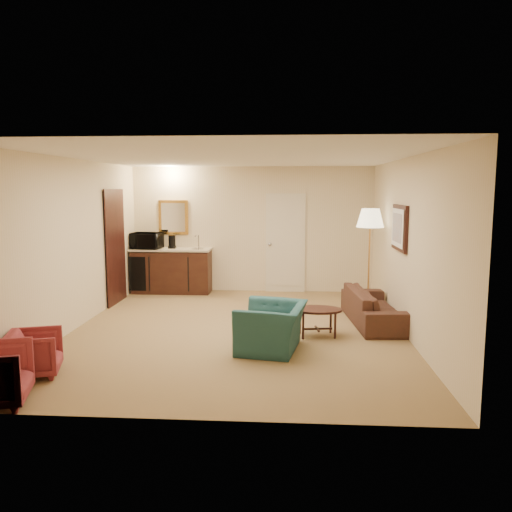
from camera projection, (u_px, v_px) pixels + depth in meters
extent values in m
plane|color=#96804C|center=(238.00, 330.00, 7.62)|extent=(6.00, 6.00, 0.00)
cube|color=beige|center=(252.00, 230.00, 10.41)|extent=(5.00, 0.02, 2.60)
cube|color=beige|center=(74.00, 245.00, 7.61)|extent=(0.02, 6.00, 2.60)
cube|color=beige|center=(407.00, 247.00, 7.28)|extent=(0.02, 6.00, 2.60)
cube|color=white|center=(237.00, 157.00, 7.27)|extent=(5.00, 6.00, 0.02)
cube|color=beige|center=(285.00, 243.00, 10.37)|extent=(0.82, 0.06, 2.05)
cube|color=black|center=(115.00, 248.00, 9.32)|extent=(0.06, 0.98, 2.10)
cube|color=gold|center=(173.00, 217.00, 10.46)|extent=(0.62, 0.04, 0.72)
cube|color=black|center=(399.00, 228.00, 7.65)|extent=(0.06, 0.90, 0.70)
cube|color=#341B10|center=(172.00, 270.00, 10.35)|extent=(1.64, 0.58, 0.92)
imported|color=black|center=(375.00, 301.00, 7.97)|extent=(0.69, 1.89, 0.73)
imported|color=#1F4E4B|center=(272.00, 319.00, 6.64)|extent=(0.78, 1.05, 0.84)
imported|color=maroon|center=(34.00, 351.00, 5.74)|extent=(0.67, 0.69, 0.58)
cube|color=black|center=(317.00, 322.00, 7.29)|extent=(0.78, 0.58, 0.41)
cube|color=#BE873F|center=(369.00, 259.00, 8.87)|extent=(0.59, 0.59, 1.81)
cylinder|color=black|center=(202.00, 286.00, 10.28)|extent=(0.32, 0.32, 0.31)
imported|color=black|center=(147.00, 239.00, 10.25)|extent=(0.64, 0.43, 0.40)
cylinder|color=black|center=(172.00, 242.00, 10.30)|extent=(0.16, 0.16, 0.27)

